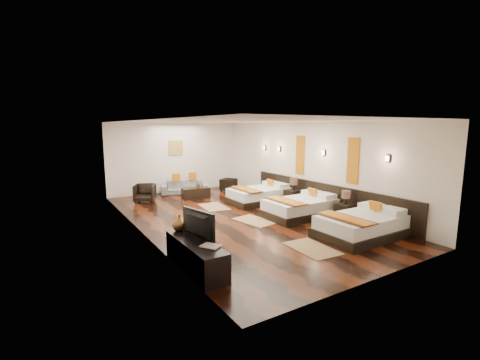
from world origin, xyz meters
TOP-DOWN VIEW (x-y plane):
  - floor at (0.00, 0.00)m, footprint 5.50×9.50m
  - ceiling at (0.00, 0.00)m, footprint 5.50×9.50m
  - back_wall at (0.00, 4.75)m, footprint 5.50×0.01m
  - left_wall at (-2.75, 0.00)m, footprint 0.01×9.50m
  - right_wall at (2.75, 0.00)m, footprint 0.01×9.50m
  - headboard_panel at (2.71, -0.80)m, footprint 0.08×6.60m
  - bed_near at (1.70, -3.12)m, footprint 2.17×1.37m
  - bed_mid at (1.70, -0.94)m, footprint 2.13×1.34m
  - bed_far at (1.70, 1.18)m, footprint 2.11×1.33m
  - nightstand_a at (2.44, -1.96)m, footprint 0.44×0.44m
  - nightstand_b at (2.44, 0.27)m, footprint 0.48×0.48m
  - jute_mat_near at (0.11, -3.07)m, footprint 0.82×1.24m
  - jute_mat_mid at (0.27, -0.61)m, footprint 0.95×1.31m
  - jute_mat_far at (0.05, 1.49)m, footprint 0.87×1.27m
  - tv_console at (-2.50, -2.71)m, footprint 0.50×1.80m
  - tv at (-2.45, -2.57)m, footprint 0.32×0.94m
  - book at (-2.50, -3.20)m, footprint 0.38×0.41m
  - figurine at (-2.50, -1.95)m, footprint 0.34×0.34m
  - sofa at (0.10, 4.10)m, footprint 1.96×1.30m
  - armchair_left at (-1.69, 3.45)m, footprint 0.94×0.95m
  - armchair_right at (1.83, 3.60)m, footprint 0.81×0.82m
  - coffee_table at (0.10, 3.05)m, footprint 1.06×0.63m
  - table_plant at (0.19, 3.02)m, footprint 0.27×0.24m
  - orange_panel_a at (2.73, -1.90)m, footprint 0.04×0.40m
  - orange_panel_b at (2.73, 0.30)m, footprint 0.04×0.40m
  - sconce_near at (2.70, -3.00)m, footprint 0.07×0.12m
  - sconce_mid at (2.70, -0.80)m, footprint 0.07×0.12m
  - sconce_far at (2.70, 1.40)m, footprint 0.07×0.12m
  - sconce_lounge at (2.70, 2.30)m, footprint 0.07×0.12m
  - gold_artwork at (0.00, 4.73)m, footprint 0.60×0.04m

SIDE VIEW (x-z plane):
  - floor at x=0.00m, z-range -0.01..0.01m
  - jute_mat_near at x=0.11m, z-range 0.00..0.01m
  - jute_mat_mid at x=0.27m, z-range 0.00..0.01m
  - jute_mat_far at x=0.05m, z-range 0.00..0.01m
  - coffee_table at x=0.10m, z-range 0.00..0.40m
  - sofa at x=0.10m, z-range 0.00..0.53m
  - armchair_right at x=1.83m, z-range 0.00..0.54m
  - tv_console at x=-2.50m, z-range 0.00..0.55m
  - bed_far at x=1.70m, z-range -0.13..0.68m
  - bed_mid at x=1.70m, z-range -0.13..0.69m
  - bed_near at x=1.70m, z-range -0.13..0.70m
  - nightstand_a at x=2.44m, z-range -0.13..0.75m
  - armchair_left at x=-1.69m, z-range 0.00..0.64m
  - nightstand_b at x=2.44m, z-range -0.14..0.81m
  - headboard_panel at x=2.71m, z-range 0.00..0.90m
  - table_plant at x=0.19m, z-range 0.40..0.68m
  - book at x=-2.50m, z-range 0.55..0.58m
  - figurine at x=-2.50m, z-range 0.55..0.88m
  - tv at x=-2.45m, z-range 0.55..1.09m
  - back_wall at x=0.00m, z-range 0.00..2.80m
  - left_wall at x=-2.75m, z-range 0.00..2.80m
  - right_wall at x=2.75m, z-range 0.00..2.80m
  - orange_panel_a at x=2.73m, z-range 1.05..2.35m
  - orange_panel_b at x=2.73m, z-range 1.05..2.35m
  - gold_artwork at x=0.00m, z-range 1.50..2.10m
  - sconce_near at x=2.70m, z-range 1.76..1.94m
  - sconce_mid at x=2.70m, z-range 1.76..1.94m
  - sconce_far at x=2.70m, z-range 1.76..1.94m
  - sconce_lounge at x=2.70m, z-range 1.76..1.94m
  - ceiling at x=0.00m, z-range 2.79..2.80m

